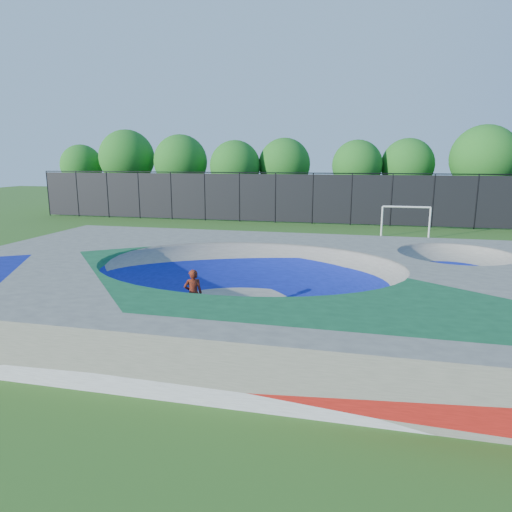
{
  "coord_description": "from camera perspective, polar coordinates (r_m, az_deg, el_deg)",
  "views": [
    {
      "loc": [
        3.84,
        -15.27,
        5.12
      ],
      "look_at": [
        -0.41,
        3.0,
        1.1
      ],
      "focal_mm": 32.0,
      "sensor_mm": 36.0,
      "label": 1
    }
  ],
  "objects": [
    {
      "name": "skate_deck",
      "position": [
        16.34,
        -0.98,
        -3.42
      ],
      "size": [
        22.0,
        14.0,
        1.5
      ],
      "primitive_type": "cube",
      "color": "gray",
      "rests_on": "ground"
    },
    {
      "name": "skateboard",
      "position": [
        15.25,
        -7.77,
        -7.54
      ],
      "size": [
        0.79,
        0.56,
        0.05
      ],
      "primitive_type": "cube",
      "rotation": [
        0.0,
        0.0,
        0.49
      ],
      "color": "black",
      "rests_on": "ground"
    },
    {
      "name": "ground",
      "position": [
        16.56,
        -0.97,
        -5.92
      ],
      "size": [
        120.0,
        120.0,
        0.0
      ],
      "primitive_type": "plane",
      "color": "#2A5718",
      "rests_on": "ground"
    },
    {
      "name": "skater",
      "position": [
        15.0,
        -7.85,
        -4.69
      ],
      "size": [
        0.71,
        0.62,
        1.63
      ],
      "primitive_type": "imported",
      "rotation": [
        0.0,
        0.0,
        3.61
      ],
      "color": "#AB2D0D",
      "rests_on": "ground"
    },
    {
      "name": "fence",
      "position": [
        36.6,
        7.09,
        7.27
      ],
      "size": [
        48.09,
        0.09,
        4.04
      ],
      "color": "black",
      "rests_on": "ground"
    },
    {
      "name": "treeline",
      "position": [
        41.57,
        7.12,
        11.64
      ],
      "size": [
        52.25,
        6.67,
        7.98
      ],
      "color": "#3F2B1F",
      "rests_on": "ground"
    },
    {
      "name": "soccer_goal",
      "position": [
        31.68,
        18.24,
        4.81
      ],
      "size": [
        3.13,
        0.12,
        2.07
      ],
      "color": "silver",
      "rests_on": "ground"
    }
  ]
}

